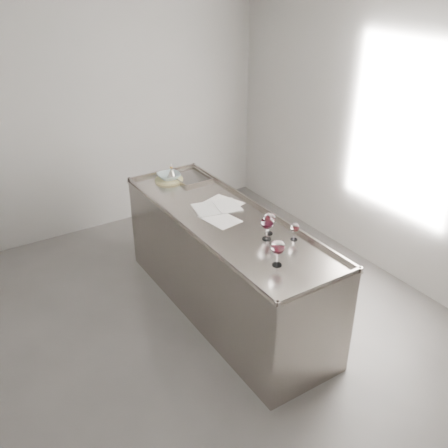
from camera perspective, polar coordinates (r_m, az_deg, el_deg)
room_shell at (r=3.56m, az=-4.07°, el=3.39°), size 4.54×5.04×2.84m
counter at (r=4.46m, az=0.11°, el=-4.68°), size 0.77×2.42×0.97m
wine_glass_left at (r=3.53m, az=6.17°, el=-2.71°), size 0.10×0.10×0.20m
wine_glass_middle at (r=3.94m, az=5.21°, el=0.56°), size 0.09×0.09×0.18m
wine_glass_right at (r=3.86m, az=4.97°, el=0.12°), size 0.10×0.10×0.20m
wine_glass_small at (r=3.89m, az=8.09°, el=-0.47°), size 0.07×0.07×0.14m
notebook at (r=4.39m, az=-0.83°, el=1.90°), size 0.45×0.35×0.02m
loose_paper_top at (r=4.49m, az=0.04°, el=2.48°), size 0.31×0.37×0.00m
loose_paper_under at (r=4.20m, az=-0.46°, el=0.59°), size 0.28×0.36×0.00m
trivet at (r=4.98m, az=-6.30°, el=5.06°), size 0.34×0.34×0.02m
ceramic_bowl at (r=4.97m, az=-6.32°, el=5.45°), size 0.24×0.24×0.05m
wine_funnel at (r=4.97m, az=-6.00°, el=5.57°), size 0.12×0.12×0.18m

